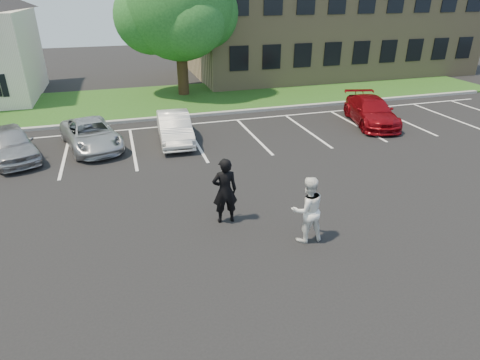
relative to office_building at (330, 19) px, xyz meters
name	(u,v)px	position (x,y,z in m)	size (l,w,h in m)	color
ground_plane	(250,234)	(-14.00, -21.99, -4.16)	(90.00, 90.00, 0.00)	black
curb	(181,116)	(-14.00, -9.99, -4.08)	(40.00, 0.30, 0.15)	gray
grass_strip	(171,100)	(-14.00, -5.99, -4.12)	(44.00, 8.00, 0.08)	#16480D
stall_lines	(220,132)	(-12.60, -13.04, -4.15)	(34.00, 5.36, 0.01)	silver
office_building	(330,19)	(0.00, 0.00, 0.00)	(22.40, 10.40, 8.30)	#9A855E
tree	(180,7)	(-12.89, -4.79, 1.19)	(7.80, 7.20, 8.80)	black
man_black_suit	(225,191)	(-14.50, -21.10, -3.14)	(0.74, 0.49, 2.04)	black
man_white_shirt	(307,210)	(-12.62, -22.71, -3.20)	(0.93, 0.72, 1.91)	white
car_silver_west	(11,144)	(-21.55, -13.83, -3.49)	(1.59, 3.95, 1.35)	#A9A9AE
car_silver_minivan	(91,134)	(-18.49, -13.37, -3.56)	(2.00, 4.33, 1.20)	#B4B7BB
car_white_sedan	(175,128)	(-14.87, -13.65, -3.50)	(1.39, 3.98, 1.31)	silver
car_red_compact	(371,111)	(-4.79, -13.92, -3.49)	(1.87, 4.60, 1.33)	maroon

